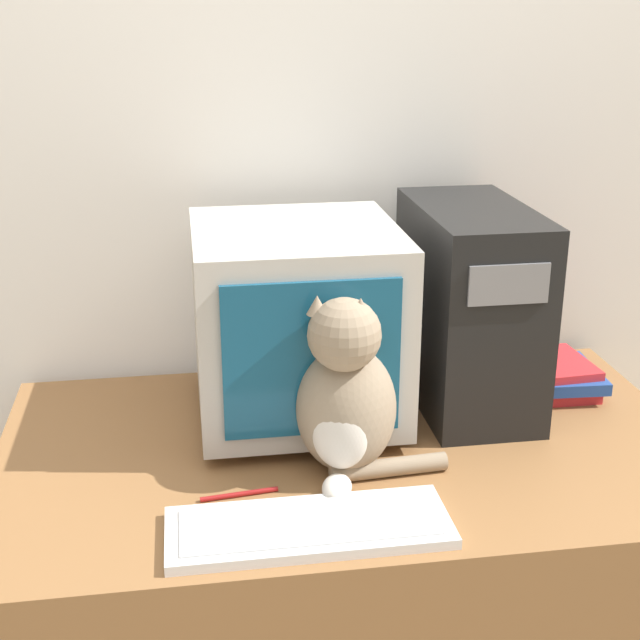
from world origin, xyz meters
TOP-DOWN VIEW (x-y plane):
  - wall_back at (0.00, 0.86)m, footprint 7.00×0.05m
  - desk at (0.00, 0.40)m, footprint 1.36×0.79m
  - crt_monitor at (-0.09, 0.54)m, footprint 0.40×0.43m
  - computer_tower at (0.28, 0.56)m, footprint 0.22×0.43m
  - keyboard at (-0.12, 0.11)m, footprint 0.46×0.17m
  - cat at (-0.03, 0.30)m, footprint 0.30×0.26m
  - book_stack at (0.50, 0.57)m, footprint 0.16×0.20m
  - pen at (-0.23, 0.24)m, footprint 0.14×0.02m

SIDE VIEW (x-z plane):
  - desk at x=0.00m, z-range 0.00..0.76m
  - pen at x=-0.23m, z-range 0.76..0.77m
  - keyboard at x=-0.12m, z-range 0.76..0.78m
  - book_stack at x=0.50m, z-range 0.76..0.83m
  - cat at x=-0.03m, z-range 0.74..1.08m
  - crt_monitor at x=-0.09m, z-range 0.77..1.17m
  - computer_tower at x=0.28m, z-range 0.76..1.19m
  - wall_back at x=0.00m, z-range 0.00..2.50m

